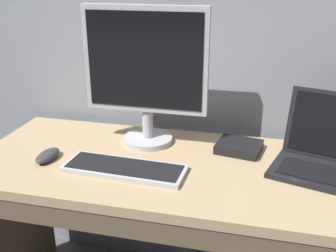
# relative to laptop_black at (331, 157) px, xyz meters

# --- Properties ---
(desk) EXTENTS (1.56, 0.61, 0.72)m
(desk) POSITION_rel_laptop_black_xyz_m (-0.46, -0.08, -0.23)
(desk) COLOR tan
(desk) RESTS_ON ground
(laptop_black) EXTENTS (0.41, 0.36, 0.25)m
(laptop_black) POSITION_rel_laptop_black_xyz_m (0.00, 0.00, 0.00)
(laptop_black) COLOR black
(laptop_black) RESTS_ON desk
(external_monitor) EXTENTS (0.46, 0.19, 0.52)m
(external_monitor) POSITION_rel_laptop_black_xyz_m (-0.66, 0.08, 0.23)
(external_monitor) COLOR #B7B7BC
(external_monitor) RESTS_ON desk
(wired_keyboard) EXTENTS (0.42, 0.17, 0.02)m
(wired_keyboard) POSITION_rel_laptop_black_xyz_m (-0.67, -0.16, -0.04)
(wired_keyboard) COLOR #BCBCC1
(wired_keyboard) RESTS_ON desk
(computer_mouse) EXTENTS (0.07, 0.13, 0.03)m
(computer_mouse) POSITION_rel_laptop_black_xyz_m (-0.97, -0.14, -0.04)
(computer_mouse) COLOR #38383D
(computer_mouse) RESTS_ON desk
(external_drive_box) EXTENTS (0.18, 0.16, 0.03)m
(external_drive_box) POSITION_rel_laptop_black_xyz_m (-0.31, 0.09, -0.04)
(external_drive_box) COLOR black
(external_drive_box) RESTS_ON desk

